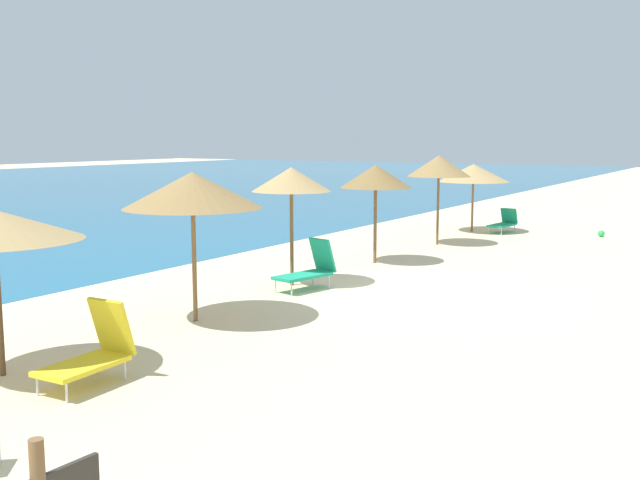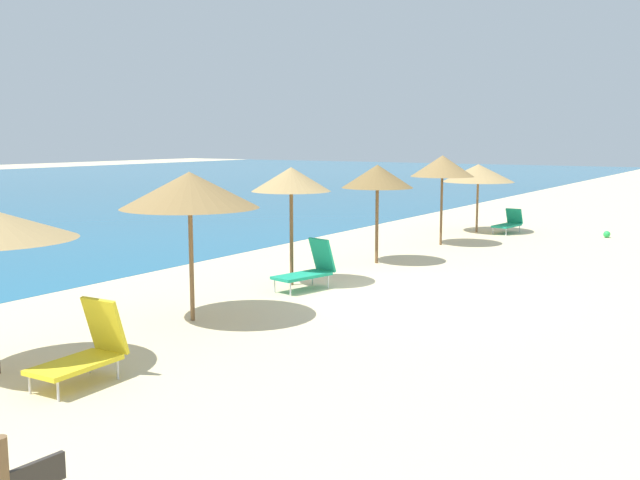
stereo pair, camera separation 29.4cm
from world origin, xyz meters
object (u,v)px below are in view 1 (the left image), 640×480
Objects in this scene: beach_umbrella_5 at (439,166)px; lounge_chair_2 at (504,223)px; lounge_chair_1 at (309,269)px; beach_umbrella_6 at (473,173)px; beach_ball at (601,234)px; beach_umbrella_3 at (291,180)px; beach_umbrella_4 at (376,177)px; lounge_chair_0 at (93,351)px; beach_umbrella_2 at (193,190)px.

lounge_chair_2 is at bearing -11.97° from beach_umbrella_5.
beach_umbrella_6 is at bearing -75.13° from lounge_chair_1.
beach_umbrella_6 is 5.06m from beach_ball.
beach_umbrella_6 reaches higher than beach_ball.
beach_umbrella_4 is at bearing -3.79° from beach_umbrella_3.
lounge_chair_1 is at bearing -85.09° from lounge_chair_0.
beach_ball is at bearing -163.30° from lounge_chair_2.
lounge_chair_2 is at bearing -6.77° from beach_umbrella_4.
lounge_chair_2 is (19.90, 0.26, -0.11)m from lounge_chair_0.
beach_ball is at bearing -14.34° from beach_umbrella_2.
beach_umbrella_2 is 7.77m from beach_umbrella_4.
beach_umbrella_5 is (4.31, -0.11, 0.15)m from beach_umbrella_4.
lounge_chair_0 is 5.85× the size of beach_ball.
beach_umbrella_3 is 2.17m from lounge_chair_1.
lounge_chair_1 is (-0.19, -0.62, -2.07)m from beach_umbrella_3.
beach_umbrella_6 is 12.31m from lounge_chair_1.
lounge_chair_2 is at bearing -67.23° from beach_umbrella_6.
beach_umbrella_4 is 0.94× the size of beach_umbrella_5.
beach_umbrella_5 is 6.95m from beach_ball.
beach_umbrella_3 is at bearing -4.06° from lounge_chair_1.
beach_umbrella_3 is at bearing 176.21° from beach_umbrella_4.
lounge_chair_1 is at bearing 162.95° from beach_ball.
lounge_chair_0 is at bearing 110.05° from lounge_chair_1.
beach_umbrella_4 is at bearing -85.84° from lounge_chair_0.
lounge_chair_2 is at bearing -5.85° from beach_umbrella_3.
beach_umbrella_5 is 12.24× the size of beach_ball.
beach_umbrella_2 reaches higher than beach_umbrella_3.
beach_umbrella_4 is at bearing 178.49° from beach_umbrella_5.
lounge_chair_0 is at bearing -168.37° from beach_umbrella_3.
beach_umbrella_2 is 4.29m from lounge_chair_0.
beach_umbrella_5 is 2.09× the size of lounge_chair_0.
lounge_chair_2 is at bearing -91.53° from lounge_chair_0.
beach_ball is at bearing -76.88° from beach_umbrella_6.
beach_umbrella_3 is at bearing 91.01° from lounge_chair_2.
beach_umbrella_5 is 8.64m from lounge_chair_1.
lounge_chair_0 is (-3.56, -1.19, -2.07)m from beach_umbrella_2.
beach_umbrella_3 is 1.07× the size of beach_umbrella_6.
beach_umbrella_4 is (7.77, 0.09, -0.09)m from beach_umbrella_2.
beach_umbrella_3 is 2.01× the size of lounge_chair_0.
beach_umbrella_2 is 1.04× the size of beach_umbrella_4.
beach_umbrella_2 is at bearing 98.67° from lounge_chair_1.
beach_umbrella_5 reaches higher than lounge_chair_2.
beach_umbrella_3 reaches higher than beach_umbrella_4.
beach_umbrella_3 reaches higher than beach_umbrella_6.
beach_umbrella_4 is at bearing 90.09° from lounge_chair_2.
beach_umbrella_5 is at bearing 84.88° from lounge_chair_2.
beach_umbrella_6 is at bearing 103.12° from beach_ball.
beach_ball is (16.93, -4.33, -2.43)m from beach_umbrella_2.
beach_umbrella_5 is 15.83m from lounge_chair_0.
beach_umbrella_5 is at bearing -88.02° from lounge_chair_0.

